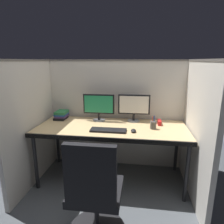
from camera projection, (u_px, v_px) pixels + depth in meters
name	position (u px, v px, depth m)	size (l,w,h in m)	color
ground_plane	(108.00, 192.00, 2.46)	(8.00, 8.00, 0.00)	#4C5156
cubicle_partition_rear	(116.00, 114.00, 2.98)	(2.21, 0.06, 1.57)	beige
cubicle_partition_left	(34.00, 122.00, 2.59)	(0.06, 1.41, 1.57)	beige
cubicle_partition_right	(195.00, 129.00, 2.32)	(0.06, 1.41, 1.57)	beige
desk	(111.00, 131.00, 2.57)	(1.90, 0.80, 0.74)	tan
office_chair	(95.00, 204.00, 1.72)	(0.52, 0.52, 0.97)	black
monitor_left	(99.00, 106.00, 2.77)	(0.43, 0.17, 0.37)	gray
monitor_right	(134.00, 106.00, 2.74)	(0.43, 0.17, 0.37)	gray
keyboard_main	(108.00, 130.00, 2.40)	(0.43, 0.15, 0.02)	black
computer_mouse	(133.00, 131.00, 2.37)	(0.06, 0.10, 0.04)	black
book_stack	(61.00, 115.00, 2.89)	(0.16, 0.22, 0.12)	black
red_stapler	(159.00, 122.00, 2.65)	(0.04, 0.15, 0.06)	red
pen_cup	(153.00, 125.00, 2.47)	(0.08, 0.08, 0.17)	#4C4742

